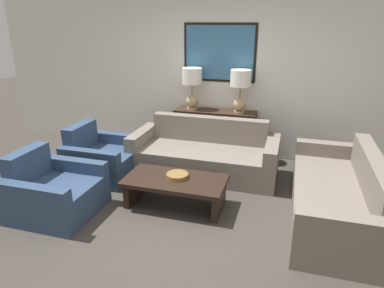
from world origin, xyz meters
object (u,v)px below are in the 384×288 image
table_lamp_left (192,83)px  couch_by_side (338,197)px  couch_by_back_wall (204,156)px  armchair_near_camera (54,192)px  table_lamp_right (240,85)px  console_table (215,134)px  decorative_bowl (177,175)px  coffee_table (175,186)px  armchair_near_back_wall (102,159)px

table_lamp_left → couch_by_side: bearing=-34.0°
table_lamp_left → couch_by_back_wall: size_ratio=0.31×
couch_by_side → armchair_near_camera: size_ratio=2.37×
table_lamp_right → console_table: bearing=180.0°
table_lamp_right → decorative_bowl: (-0.47, -1.71, -0.84)m
couch_by_back_wall → decorative_bowl: couch_by_back_wall is taller
console_table → coffee_table: console_table is taller
console_table → table_lamp_left: table_lamp_left is taller
armchair_near_camera → couch_by_side: bearing=14.2°
table_lamp_left → decorative_bowl: table_lamp_left is taller
table_lamp_right → couch_by_side: (1.41, -1.48, -0.97)m
couch_by_side → decorative_bowl: 1.90m
table_lamp_right → armchair_near_back_wall: 2.39m
table_lamp_right → coffee_table: table_lamp_right is taller
decorative_bowl → armchair_near_camera: armchair_near_camera is taller
couch_by_side → table_lamp_left: bearing=146.0°
armchair_near_back_wall → coffee_table: bearing=-22.2°
couch_by_side → table_lamp_right: bearing=133.6°
table_lamp_left → couch_by_side: 2.82m
console_table → table_lamp_left: 0.92m
console_table → armchair_near_camera: bearing=-121.8°
table_lamp_right → armchair_near_back_wall: (-1.82, -1.21, -0.98)m
console_table → couch_by_back_wall: (0.00, -0.67, -0.13)m
table_lamp_left → armchair_near_back_wall: 1.86m
decorative_bowl → armchair_near_camera: bearing=-156.3°
couch_by_side → coffee_table: 1.91m
console_table → decorative_bowl: console_table is taller
couch_by_back_wall → armchair_near_camera: 2.16m
armchair_near_camera → table_lamp_right: bearing=51.6°
coffee_table → decorative_bowl: decorative_bowl is taller
table_lamp_left → console_table: bearing=0.0°
table_lamp_left → couch_by_back_wall: bearing=-59.7°
coffee_table → armchair_near_camera: bearing=-157.8°
couch_by_side → coffee_table: couch_by_side is taller
armchair_near_back_wall → armchair_near_camera: same height
console_table → table_lamp_left: size_ratio=1.98×
decorative_bowl → armchair_near_back_wall: bearing=159.7°
couch_by_back_wall → armchair_near_back_wall: (-1.43, -0.53, -0.01)m
armchair_near_back_wall → armchair_near_camera: (0.00, -1.09, 0.00)m
console_table → coffee_table: size_ratio=1.08×
decorative_bowl → armchair_near_back_wall: 1.45m
table_lamp_left → table_lamp_right: bearing=0.0°
decorative_bowl → couch_by_side: bearing=6.8°
couch_by_back_wall → decorative_bowl: 1.04m
table_lamp_left → armchair_near_camera: (-1.03, -2.30, -0.98)m
coffee_table → armchair_near_back_wall: 1.44m
armchair_near_back_wall → console_table: bearing=40.2°
table_lamp_left → armchair_near_back_wall: size_ratio=0.74×
coffee_table → armchair_near_back_wall: armchair_near_back_wall is taller
armchair_near_back_wall → table_lamp_right: bearing=33.5°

